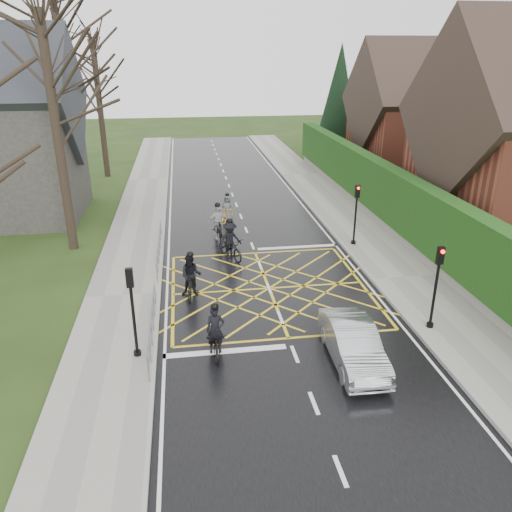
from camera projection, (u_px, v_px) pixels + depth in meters
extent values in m
plane|color=black|center=(269.00, 288.00, 21.01)|extent=(120.00, 120.00, 0.00)
cube|color=black|center=(269.00, 288.00, 21.01)|extent=(9.00, 80.00, 0.01)
cube|color=gray|center=(404.00, 278.00, 21.80)|extent=(3.00, 80.00, 0.15)
cube|color=gray|center=(123.00, 296.00, 20.17)|extent=(3.00, 80.00, 0.15)
cube|color=slate|center=(389.00, 226.00, 27.42)|extent=(0.50, 38.00, 0.70)
cube|color=#15350E|center=(393.00, 195.00, 26.75)|extent=(0.90, 38.00, 2.80)
cube|color=brown|center=(418.00, 139.00, 38.33)|extent=(9.00, 8.00, 6.00)
cube|color=#2F231C|center=(423.00, 100.00, 37.23)|extent=(9.80, 8.80, 8.80)
cube|color=brown|center=(462.00, 62.00, 36.61)|extent=(0.70, 0.70, 1.60)
cylinder|color=black|center=(336.00, 152.00, 46.03)|extent=(0.50, 0.50, 1.20)
cone|color=black|center=(339.00, 103.00, 44.35)|extent=(4.60, 4.60, 10.00)
cube|color=#2D2B28|center=(5.00, 159.00, 28.84)|extent=(8.00, 7.00, 7.00)
cylinder|color=black|center=(58.00, 138.00, 23.19)|extent=(0.44, 0.44, 11.00)
cylinder|color=black|center=(68.00, 109.00, 30.19)|extent=(0.44, 0.44, 12.00)
cylinder|color=black|center=(100.00, 112.00, 37.98)|extent=(0.44, 0.44, 10.00)
cylinder|color=slate|center=(151.00, 316.00, 16.80)|extent=(0.05, 5.00, 0.05)
cylinder|color=slate|center=(152.00, 327.00, 16.97)|extent=(0.04, 5.00, 0.04)
cylinder|color=slate|center=(149.00, 372.00, 14.71)|extent=(0.04, 0.04, 1.00)
cylinder|color=slate|center=(155.00, 296.00, 19.28)|extent=(0.04, 0.04, 1.00)
cylinder|color=slate|center=(158.00, 239.00, 23.66)|extent=(0.05, 6.00, 0.05)
cylinder|color=slate|center=(159.00, 248.00, 23.83)|extent=(0.04, 6.00, 0.04)
cylinder|color=slate|center=(157.00, 275.00, 21.11)|extent=(0.04, 0.04, 1.00)
cylinder|color=slate|center=(161.00, 228.00, 26.60)|extent=(0.04, 0.04, 1.00)
cylinder|color=black|center=(355.00, 218.00, 24.97)|extent=(0.10, 0.10, 3.00)
cylinder|color=black|center=(353.00, 244.00, 25.49)|extent=(0.24, 0.24, 0.30)
cube|color=black|center=(357.00, 191.00, 24.44)|extent=(0.22, 0.16, 0.62)
sphere|color=#FF0C0C|center=(359.00, 188.00, 24.26)|extent=(0.14, 0.14, 0.14)
cylinder|color=black|center=(435.00, 293.00, 17.29)|extent=(0.10, 0.10, 3.00)
cylinder|color=black|center=(430.00, 327.00, 17.80)|extent=(0.24, 0.24, 0.30)
cube|color=black|center=(440.00, 255.00, 16.76)|extent=(0.22, 0.16, 0.62)
sphere|color=#FF0C0C|center=(443.00, 252.00, 16.58)|extent=(0.14, 0.14, 0.14)
cylinder|color=black|center=(134.00, 318.00, 15.64)|extent=(0.10, 0.10, 3.00)
cylinder|color=black|center=(138.00, 355.00, 16.15)|extent=(0.24, 0.24, 0.30)
cube|color=black|center=(129.00, 278.00, 15.10)|extent=(0.22, 0.16, 0.62)
sphere|color=#FF0C0C|center=(129.00, 271.00, 15.14)|extent=(0.14, 0.14, 0.14)
imported|color=black|center=(216.00, 341.00, 16.30)|extent=(0.65, 1.87, 0.98)
imported|color=black|center=(215.00, 330.00, 16.26)|extent=(0.61, 0.40, 1.67)
sphere|color=black|center=(215.00, 307.00, 15.93)|extent=(0.26, 0.26, 0.26)
imported|color=black|center=(192.00, 283.00, 20.14)|extent=(0.86, 1.98, 1.15)
imported|color=black|center=(191.00, 275.00, 20.12)|extent=(0.96, 0.81, 1.77)
sphere|color=black|center=(190.00, 255.00, 19.77)|extent=(0.28, 0.28, 0.28)
imported|color=black|center=(230.00, 248.00, 23.89)|extent=(1.50, 2.15, 1.07)
imported|color=black|center=(230.00, 240.00, 23.84)|extent=(1.35, 1.10, 1.82)
sphere|color=black|center=(230.00, 221.00, 23.49)|extent=(0.29, 0.29, 0.29)
imported|color=black|center=(218.00, 229.00, 26.20)|extent=(0.83, 2.08, 1.22)
imported|color=#B0B0B4|center=(218.00, 223.00, 26.17)|extent=(1.14, 0.59, 1.86)
sphere|color=black|center=(217.00, 205.00, 25.81)|extent=(0.29, 0.29, 0.29)
imported|color=gold|center=(228.00, 214.00, 29.13)|extent=(1.28, 1.83, 0.91)
imported|color=#4E5155|center=(227.00, 208.00, 29.10)|extent=(0.89, 0.77, 1.55)
sphere|color=black|center=(227.00, 195.00, 28.79)|extent=(0.24, 0.24, 0.24)
imported|color=#A6A8AD|center=(353.00, 344.00, 15.82)|extent=(1.49, 3.99, 1.30)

